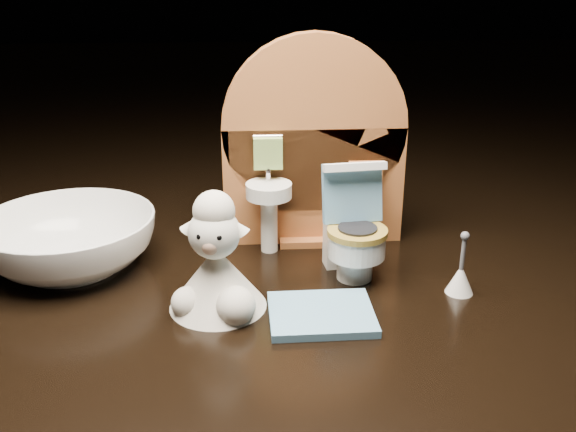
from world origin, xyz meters
name	(u,v)px	position (x,y,z in m)	size (l,w,h in m)	color
backdrop_panel	(313,155)	(0.00, 0.06, 0.07)	(0.13, 0.05, 0.15)	#A75E2E
toy_toilet	(353,234)	(0.02, 0.01, 0.03)	(0.04, 0.05, 0.08)	white
bath_mat	(321,314)	(-0.01, -0.05, 0.00)	(0.06, 0.05, 0.00)	#5F94B7
toilet_brush	(460,277)	(0.08, -0.02, 0.01)	(0.02, 0.02, 0.04)	white
plush_lamb	(216,269)	(-0.07, -0.03, 0.03)	(0.06, 0.06, 0.08)	beige
ceramic_bowl	(69,242)	(-0.17, 0.03, 0.02)	(0.12, 0.12, 0.04)	white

